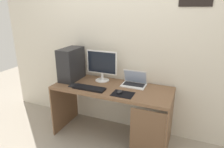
% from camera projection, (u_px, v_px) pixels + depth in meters
% --- Properties ---
extents(ground_plane, '(8.00, 8.00, 0.00)m').
position_uv_depth(ground_plane, '(112.00, 135.00, 2.83)').
color(ground_plane, '#9E9384').
extents(wall_back, '(4.00, 0.05, 2.60)m').
position_uv_depth(wall_back, '(122.00, 40.00, 2.72)').
color(wall_back, beige).
rests_on(wall_back, ground_plane).
extents(desk, '(1.55, 0.63, 0.75)m').
position_uv_depth(desk, '(113.00, 98.00, 2.62)').
color(desk, brown).
rests_on(desk, ground_plane).
extents(pc_tower, '(0.21, 0.41, 0.45)m').
position_uv_depth(pc_tower, '(71.00, 64.00, 2.79)').
color(pc_tower, '#232326').
rests_on(pc_tower, desk).
extents(monitor, '(0.44, 0.20, 0.43)m').
position_uv_depth(monitor, '(102.00, 65.00, 2.73)').
color(monitor, white).
rests_on(monitor, desk).
extents(laptop, '(0.32, 0.22, 0.21)m').
position_uv_depth(laptop, '(134.00, 82.00, 2.64)').
color(laptop, white).
rests_on(laptop, desk).
extents(keyboard, '(0.42, 0.14, 0.02)m').
position_uv_depth(keyboard, '(89.00, 88.00, 2.52)').
color(keyboard, black).
rests_on(keyboard, desk).
extents(mousepad, '(0.26, 0.20, 0.00)m').
position_uv_depth(mousepad, '(123.00, 94.00, 2.37)').
color(mousepad, black).
rests_on(mousepad, desk).
extents(mouse_left, '(0.06, 0.10, 0.03)m').
position_uv_depth(mouse_left, '(120.00, 92.00, 2.39)').
color(mouse_left, '#232326').
rests_on(mouse_left, mousepad).
extents(cell_phone, '(0.07, 0.13, 0.01)m').
position_uv_depth(cell_phone, '(73.00, 85.00, 2.63)').
color(cell_phone, '#232326').
rests_on(cell_phone, desk).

